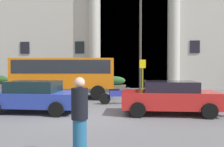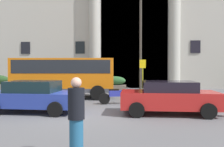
{
  "view_description": "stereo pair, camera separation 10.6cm",
  "coord_description": "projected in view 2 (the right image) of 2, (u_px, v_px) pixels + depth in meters",
  "views": [
    {
      "loc": [
        1.94,
        -9.34,
        1.99
      ],
      "look_at": [
        0.83,
        6.94,
        1.56
      ],
      "focal_mm": 37.21,
      "sensor_mm": 36.0,
      "label": 1
    },
    {
      "loc": [
        2.05,
        -9.33,
        1.99
      ],
      "look_at": [
        0.83,
        6.94,
        1.56
      ],
      "focal_mm": 37.21,
      "sensor_mm": 36.0,
      "label": 2
    }
  ],
  "objects": [
    {
      "name": "office_building_facade",
      "position": [
        112.0,
        7.0,
        26.69
      ],
      "size": [
        34.23,
        9.8,
        17.87
      ],
      "color": "#AEAAA1",
      "rests_on": "ground_plane"
    },
    {
      "name": "hedge_planter_far_west",
      "position": [
        114.0,
        84.0,
        20.16
      ],
      "size": [
        2.11,
        0.85,
        1.23
      ],
      "color": "#706357",
      "rests_on": "ground_plane"
    },
    {
      "name": "bus_stop_sign",
      "position": [
        143.0,
        73.0,
        16.64
      ],
      "size": [
        0.44,
        0.08,
        2.55
      ],
      "color": "#979C20",
      "rests_on": "ground_plane"
    },
    {
      "name": "orange_minibus",
      "position": [
        65.0,
        74.0,
        15.11
      ],
      "size": [
        6.54,
        2.89,
        2.56
      ],
      "rotation": [
        0.0,
        0.0,
        0.08
      ],
      "color": "orange",
      "rests_on": "ground_plane"
    },
    {
      "name": "parked_hatchback_near",
      "position": [
        169.0,
        97.0,
        9.87
      ],
      "size": [
        4.05,
        2.01,
        1.4
      ],
      "rotation": [
        0.0,
        0.0,
        -0.02
      ],
      "color": "red",
      "rests_on": "ground_plane"
    },
    {
      "name": "parked_sedan_far",
      "position": [
        33.0,
        96.0,
        10.31
      ],
      "size": [
        4.0,
        2.09,
        1.39
      ],
      "rotation": [
        0.0,
        0.0,
        -0.05
      ],
      "color": "#253897",
      "rests_on": "ground_plane"
    },
    {
      "name": "motorcycle_far_end",
      "position": [
        23.0,
        95.0,
        12.88
      ],
      "size": [
        2.03,
        0.81,
        0.89
      ],
      "rotation": [
        0.0,
        0.0,
        0.3
      ],
      "color": "black",
      "rests_on": "ground_plane"
    },
    {
      "name": "ground_plane",
      "position": [
        79.0,
        117.0,
        9.51
      ],
      "size": [
        80.0,
        64.0,
        0.12
      ],
      "primitive_type": "cube",
      "color": "#59595D"
    },
    {
      "name": "pedestrian_woman_with_bag",
      "position": [
        76.0,
        118.0,
        5.01
      ],
      "size": [
        0.36,
        0.36,
        1.77
      ],
      "rotation": [
        0.0,
        0.0,
        3.88
      ],
      "color": "#20577F",
      "rests_on": "ground_plane"
    },
    {
      "name": "lamppost_plaza_centre",
      "position": [
        141.0,
        36.0,
        17.74
      ],
      "size": [
        0.4,
        0.4,
        7.57
      ],
      "color": "#3D3831",
      "rests_on": "ground_plane"
    },
    {
      "name": "motorcycle_near_kerb",
      "position": [
        116.0,
        96.0,
        12.58
      ],
      "size": [
        1.98,
        0.72,
        0.89
      ],
      "rotation": [
        0.0,
        0.0,
        0.24
      ],
      "color": "black",
      "rests_on": "ground_plane"
    }
  ]
}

